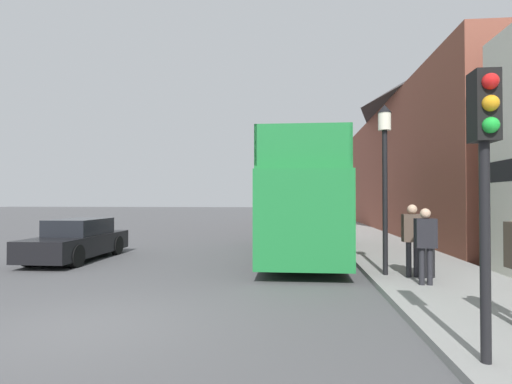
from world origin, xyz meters
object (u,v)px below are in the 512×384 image
(tour_bus, at_px, (299,206))
(lamp_post_nearest, at_px, (385,156))
(litter_bin, at_px, (425,255))
(traffic_signal, at_px, (485,148))
(lamp_post_second, at_px, (341,168))
(pedestrian_third, at_px, (412,233))
(parked_car_far_side, at_px, (78,241))
(pedestrian_second, at_px, (426,239))
(parked_car_ahead_of_bus, at_px, (307,223))

(tour_bus, distance_m, lamp_post_nearest, 4.95)
(lamp_post_nearest, height_order, litter_bin, lamp_post_nearest)
(traffic_signal, height_order, litter_bin, traffic_signal)
(lamp_post_second, distance_m, litter_bin, 10.32)
(lamp_post_second, bearing_deg, pedestrian_third, -86.50)
(parked_car_far_side, bearing_deg, tour_bus, -167.18)
(parked_car_far_side, distance_m, traffic_signal, 12.72)
(traffic_signal, bearing_deg, pedestrian_second, 81.07)
(tour_bus, xyz_separation_m, pedestrian_third, (2.75, -4.49, -0.60))
(pedestrian_third, height_order, traffic_signal, traffic_signal)
(pedestrian_third, relative_size, lamp_post_second, 0.35)
(pedestrian_second, distance_m, lamp_post_second, 11.13)
(pedestrian_third, bearing_deg, parked_car_far_side, 165.24)
(pedestrian_second, xyz_separation_m, pedestrian_third, (-0.03, 0.92, 0.04))
(pedestrian_third, relative_size, litter_bin, 1.75)
(tour_bus, xyz_separation_m, litter_bin, (3.08, -4.41, -1.14))
(tour_bus, bearing_deg, parked_car_far_side, -167.30)
(parked_car_ahead_of_bus, bearing_deg, lamp_post_nearest, -82.69)
(parked_car_far_side, bearing_deg, pedestrian_second, 160.26)
(tour_bus, bearing_deg, pedestrian_third, -58.98)
(pedestrian_second, xyz_separation_m, lamp_post_nearest, (-0.63, 1.16, 2.00))
(tour_bus, xyz_separation_m, parked_car_far_side, (-7.57, -1.77, -1.17))
(tour_bus, distance_m, pedestrian_third, 5.30)
(tour_bus, relative_size, pedestrian_third, 5.42)
(lamp_post_nearest, bearing_deg, parked_car_far_side, 165.66)
(tour_bus, distance_m, pedestrian_second, 6.12)
(pedestrian_third, relative_size, traffic_signal, 0.52)
(pedestrian_third, xyz_separation_m, litter_bin, (0.33, 0.08, -0.54))
(traffic_signal, xyz_separation_m, lamp_post_second, (0.06, 15.23, 0.95))
(pedestrian_third, bearing_deg, lamp_post_second, 93.50)
(parked_car_ahead_of_bus, relative_size, pedestrian_second, 2.54)
(tour_bus, relative_size, lamp_post_second, 1.91)
(tour_bus, height_order, traffic_signal, tour_bus)
(pedestrian_third, bearing_deg, litter_bin, 12.84)
(tour_bus, height_order, litter_bin, tour_bus)
(pedestrian_second, height_order, lamp_post_second, lamp_post_second)
(pedestrian_second, bearing_deg, parked_car_ahead_of_bus, 99.01)
(pedestrian_third, bearing_deg, tour_bus, 121.48)
(parked_car_ahead_of_bus, relative_size, traffic_signal, 1.26)
(parked_car_ahead_of_bus, xyz_separation_m, parked_car_far_side, (-8.10, -10.50, -0.02))
(traffic_signal, bearing_deg, pedestrian_third, 82.88)
(tour_bus, height_order, parked_car_ahead_of_bus, tour_bus)
(parked_car_ahead_of_bus, height_order, parked_car_far_side, parked_car_ahead_of_bus)
(traffic_signal, bearing_deg, litter_bin, 79.51)
(parked_car_far_side, height_order, traffic_signal, traffic_signal)
(pedestrian_third, bearing_deg, pedestrian_second, -88.37)
(litter_bin, bearing_deg, lamp_post_nearest, 170.34)
(litter_bin, bearing_deg, pedestrian_third, -167.16)
(tour_bus, distance_m, parked_car_ahead_of_bus, 8.82)
(tour_bus, height_order, pedestrian_third, tour_bus)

